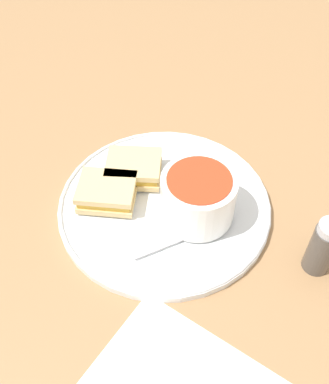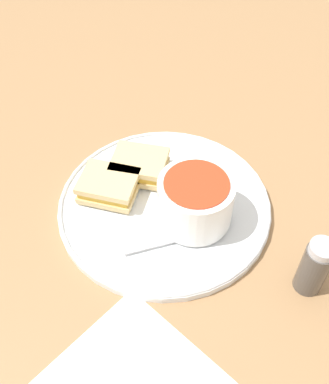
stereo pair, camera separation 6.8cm
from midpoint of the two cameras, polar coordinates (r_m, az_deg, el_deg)
The scene contains 7 objects.
ground_plane at distance 0.71m, azimuth 2.74°, elevation -2.18°, with size 2.40×2.40×0.00m, color #9E754C.
plate at distance 0.70m, azimuth 2.77°, elevation -1.74°, with size 0.33×0.33×0.02m.
soup_bowl at distance 0.65m, azimuth 6.77°, elevation -1.45°, with size 0.11×0.11×0.08m.
spoon at distance 0.66m, azimuth 6.17°, elevation -5.73°, with size 0.09×0.11×0.01m.
sandwich_half_near at distance 0.73m, azimuth -0.52°, elevation 3.28°, with size 0.11×0.10×0.03m.
sandwich_half_far at distance 0.70m, azimuth -4.34°, elevation 0.66°, with size 0.11×0.10×0.03m.
salt_shaker at distance 0.63m, azimuth 21.44°, elevation -9.16°, with size 0.04×0.04×0.09m.
Camera 2 is at (0.26, -0.37, 0.55)m, focal length 42.00 mm.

